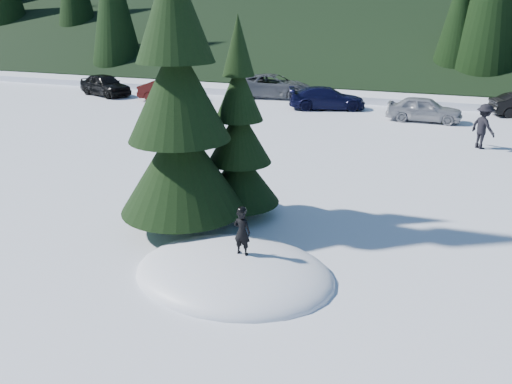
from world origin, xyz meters
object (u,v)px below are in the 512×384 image
(adult_2, at_px, (483,126))
(car_2, at_px, (274,86))
(car_0, at_px, (105,85))
(spruce_short, at_px, (239,142))
(car_3, at_px, (327,98))
(car_4, at_px, (424,109))
(spruce_tall, at_px, (178,103))
(child_skier, at_px, (242,232))
(car_1, at_px, (170,90))

(adult_2, xyz_separation_m, car_2, (-12.28, 9.02, -0.17))
(car_0, bearing_deg, spruce_short, -112.98)
(spruce_short, relative_size, car_3, 1.23)
(spruce_short, height_order, car_3, spruce_short)
(spruce_short, height_order, car_4, spruce_short)
(spruce_tall, height_order, child_skier, spruce_tall)
(child_skier, height_order, adult_2, adult_2)
(car_2, relative_size, car_3, 1.24)
(spruce_tall, bearing_deg, car_3, 91.54)
(spruce_short, bearing_deg, car_1, 126.00)
(car_1, relative_size, car_3, 0.90)
(spruce_short, height_order, car_1, spruce_short)
(adult_2, distance_m, car_0, 23.80)
(car_3, bearing_deg, spruce_short, 166.25)
(child_skier, bearing_deg, car_2, -69.28)
(child_skier, height_order, car_1, child_skier)
(car_2, relative_size, car_4, 1.45)
(spruce_tall, relative_size, spruce_short, 1.60)
(child_skier, xyz_separation_m, adult_2, (5.23, 13.31, -0.07))
(spruce_tall, distance_m, car_0, 23.41)
(car_0, relative_size, car_4, 1.12)
(car_1, relative_size, car_2, 0.73)
(adult_2, relative_size, car_3, 0.42)
(spruce_tall, height_order, car_0, spruce_tall)
(car_0, relative_size, car_1, 1.07)
(car_3, distance_m, car_4, 5.68)
(spruce_tall, height_order, car_3, spruce_tall)
(spruce_tall, bearing_deg, car_4, 73.05)
(adult_2, xyz_separation_m, car_1, (-18.02, 5.50, -0.28))
(car_2, height_order, car_4, car_2)
(car_2, distance_m, car_3, 5.04)
(child_skier, distance_m, car_2, 23.42)
(spruce_tall, relative_size, car_3, 1.96)
(spruce_tall, distance_m, adult_2, 14.10)
(spruce_short, relative_size, child_skier, 5.23)
(adult_2, height_order, car_4, adult_2)
(car_3, height_order, car_4, car_4)
(car_0, xyz_separation_m, car_4, (20.52, -0.94, -0.08))
(spruce_short, xyz_separation_m, car_3, (-1.48, 16.50, -1.47))
(car_0, height_order, car_1, car_0)
(car_0, distance_m, car_3, 15.06)
(spruce_tall, distance_m, child_skier, 3.71)
(child_skier, relative_size, adult_2, 0.55)
(adult_2, bearing_deg, car_3, 11.27)
(spruce_short, xyz_separation_m, car_0, (-16.52, 15.92, -1.39))
(car_1, bearing_deg, car_2, -70.41)
(spruce_short, height_order, car_0, spruce_short)
(child_skier, bearing_deg, car_4, -95.11)
(adult_2, xyz_separation_m, car_3, (-8.06, 6.26, -0.29))
(spruce_short, distance_m, child_skier, 3.54)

